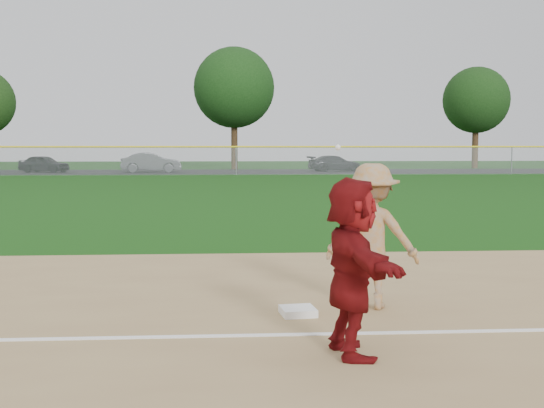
{
  "coord_description": "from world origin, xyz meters",
  "views": [
    {
      "loc": [
        -0.64,
        -8.27,
        2.16
      ],
      "look_at": [
        0.0,
        1.5,
        1.3
      ],
      "focal_mm": 45.0,
      "sensor_mm": 36.0,
      "label": 1
    }
  ],
  "objects": [
    {
      "name": "ground",
      "position": [
        0.0,
        0.0,
        0.0
      ],
      "size": [
        160.0,
        160.0,
        0.0
      ],
      "primitive_type": "plane",
      "color": "#12430C",
      "rests_on": "ground"
    },
    {
      "name": "foul_line",
      "position": [
        0.0,
        -0.8,
        0.03
      ],
      "size": [
        60.0,
        0.1,
        0.01
      ],
      "primitive_type": "cube",
      "color": "white",
      "rests_on": "infield_dirt"
    },
    {
      "name": "parking_asphalt",
      "position": [
        0.0,
        46.0,
        0.01
      ],
      "size": [
        120.0,
        10.0,
        0.01
      ],
      "primitive_type": "cube",
      "color": "black",
      "rests_on": "ground"
    },
    {
      "name": "first_base",
      "position": [
        0.23,
        0.1,
        0.07
      ],
      "size": [
        0.47,
        0.47,
        0.09
      ],
      "primitive_type": "cube",
      "rotation": [
        0.0,
        0.0,
        0.13
      ],
      "color": "white",
      "rests_on": "infield_dirt"
    },
    {
      "name": "base_runner",
      "position": [
        0.61,
        -1.56,
        0.93
      ],
      "size": [
        0.74,
        1.74,
        1.81
      ],
      "primitive_type": "imported",
      "rotation": [
        0.0,
        0.0,
        1.69
      ],
      "color": "#670B0D",
      "rests_on": "infield_dirt"
    },
    {
      "name": "car_left",
      "position": [
        -14.78,
        45.45,
        0.68
      ],
      "size": [
        4.21,
        2.81,
        1.33
      ],
      "primitive_type": "imported",
      "rotation": [
        0.0,
        0.0,
        1.22
      ],
      "color": "black",
      "rests_on": "parking_asphalt"
    },
    {
      "name": "car_mid",
      "position": [
        -6.53,
        45.04,
        0.77
      ],
      "size": [
        4.78,
        2.14,
        1.52
      ],
      "primitive_type": "imported",
      "rotation": [
        0.0,
        0.0,
        1.69
      ],
      "color": "#505257",
      "rests_on": "parking_asphalt"
    },
    {
      "name": "car_right",
      "position": [
        8.01,
        46.02,
        0.64
      ],
      "size": [
        4.6,
        2.57,
        1.26
      ],
      "primitive_type": "imported",
      "rotation": [
        0.0,
        0.0,
        1.76
      ],
      "color": "black",
      "rests_on": "parking_asphalt"
    },
    {
      "name": "first_base_play",
      "position": [
        1.24,
        0.44,
        0.97
      ],
      "size": [
        1.39,
        1.09,
        2.14
      ],
      "color": "gray",
      "rests_on": "infield_dirt"
    },
    {
      "name": "outfield_fence",
      "position": [
        0.0,
        40.0,
        1.96
      ],
      "size": [
        110.0,
        0.12,
        110.0
      ],
      "color": "#999EA0",
      "rests_on": "ground"
    },
    {
      "name": "tree_2",
      "position": [
        0.0,
        51.5,
        7.06
      ],
      "size": [
        7.0,
        7.0,
        10.58
      ],
      "color": "#352413",
      "rests_on": "ground"
    },
    {
      "name": "tree_3",
      "position": [
        22.0,
        52.8,
        6.16
      ],
      "size": [
        6.0,
        6.0,
        9.19
      ],
      "color": "#3C2715",
      "rests_on": "ground"
    }
  ]
}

